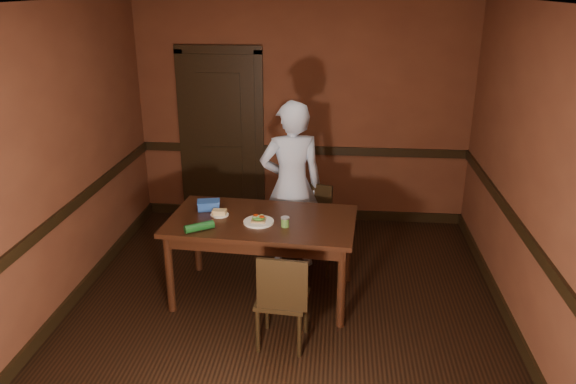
% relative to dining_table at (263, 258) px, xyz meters
% --- Properties ---
extents(floor, '(4.00, 4.50, 0.01)m').
position_rel_dining_table_xyz_m(floor, '(0.24, -0.29, -0.40)').
color(floor, black).
rests_on(floor, ground).
extents(ceiling, '(4.00, 4.50, 0.01)m').
position_rel_dining_table_xyz_m(ceiling, '(0.24, -0.29, 2.30)').
color(ceiling, silver).
rests_on(ceiling, ground).
extents(wall_back, '(4.00, 0.02, 2.70)m').
position_rel_dining_table_xyz_m(wall_back, '(0.24, 1.96, 0.95)').
color(wall_back, '#5D2F1C').
rests_on(wall_back, ground).
extents(wall_front, '(4.00, 0.02, 2.70)m').
position_rel_dining_table_xyz_m(wall_front, '(0.24, -2.54, 0.95)').
color(wall_front, '#5D2F1C').
rests_on(wall_front, ground).
extents(wall_left, '(0.02, 4.50, 2.70)m').
position_rel_dining_table_xyz_m(wall_left, '(-1.76, -0.29, 0.95)').
color(wall_left, '#5D2F1C').
rests_on(wall_left, ground).
extents(wall_right, '(0.02, 4.50, 2.70)m').
position_rel_dining_table_xyz_m(wall_right, '(2.24, -0.29, 0.95)').
color(wall_right, '#5D2F1C').
rests_on(wall_right, ground).
extents(dado_back, '(4.00, 0.03, 0.10)m').
position_rel_dining_table_xyz_m(dado_back, '(0.24, 1.94, 0.50)').
color(dado_back, black).
rests_on(dado_back, ground).
extents(dado_left, '(0.03, 4.50, 0.10)m').
position_rel_dining_table_xyz_m(dado_left, '(-1.75, -0.29, 0.50)').
color(dado_left, black).
rests_on(dado_left, ground).
extents(dado_right, '(0.03, 4.50, 0.10)m').
position_rel_dining_table_xyz_m(dado_right, '(2.22, -0.29, 0.50)').
color(dado_right, black).
rests_on(dado_right, ground).
extents(baseboard_back, '(4.00, 0.03, 0.12)m').
position_rel_dining_table_xyz_m(baseboard_back, '(0.24, 1.94, -0.34)').
color(baseboard_back, black).
rests_on(baseboard_back, ground).
extents(baseboard_left, '(0.03, 4.50, 0.12)m').
position_rel_dining_table_xyz_m(baseboard_left, '(-1.75, -0.29, -0.34)').
color(baseboard_left, black).
rests_on(baseboard_left, ground).
extents(baseboard_right, '(0.03, 4.50, 0.12)m').
position_rel_dining_table_xyz_m(baseboard_right, '(2.22, -0.29, -0.34)').
color(baseboard_right, black).
rests_on(baseboard_right, ground).
extents(door, '(1.05, 0.07, 2.20)m').
position_rel_dining_table_xyz_m(door, '(-0.76, 1.92, 0.69)').
color(door, black).
rests_on(door, ground).
extents(dining_table, '(1.76, 1.07, 0.80)m').
position_rel_dining_table_xyz_m(dining_table, '(0.00, 0.00, 0.00)').
color(dining_table, black).
rests_on(dining_table, floor).
extents(chair_far, '(0.53, 0.53, 0.88)m').
position_rel_dining_table_xyz_m(chair_far, '(0.50, 0.61, 0.04)').
color(chair_far, black).
rests_on(chair_far, floor).
extents(chair_near, '(0.44, 0.44, 0.86)m').
position_rel_dining_table_xyz_m(chair_near, '(0.26, -0.73, 0.03)').
color(chair_near, black).
rests_on(chair_near, floor).
extents(person, '(0.73, 0.58, 1.77)m').
position_rel_dining_table_xyz_m(person, '(0.21, 0.68, 0.48)').
color(person, silver).
rests_on(person, floor).
extents(sandwich_plate, '(0.28, 0.28, 0.07)m').
position_rel_dining_table_xyz_m(sandwich_plate, '(-0.02, -0.09, 0.42)').
color(sandwich_plate, white).
rests_on(sandwich_plate, dining_table).
extents(sauce_jar, '(0.08, 0.08, 0.09)m').
position_rel_dining_table_xyz_m(sauce_jar, '(0.23, -0.15, 0.44)').
color(sauce_jar, '#528336').
rests_on(sauce_jar, dining_table).
extents(cheese_saucer, '(0.17, 0.17, 0.05)m').
position_rel_dining_table_xyz_m(cheese_saucer, '(-0.41, 0.05, 0.42)').
color(cheese_saucer, white).
rests_on(cheese_saucer, dining_table).
extents(food_tub, '(0.24, 0.19, 0.09)m').
position_rel_dining_table_xyz_m(food_tub, '(-0.54, 0.18, 0.44)').
color(food_tub, blue).
rests_on(food_tub, dining_table).
extents(wrapped_veg, '(0.26, 0.21, 0.07)m').
position_rel_dining_table_xyz_m(wrapped_veg, '(-0.51, -0.31, 0.44)').
color(wrapped_veg, '#144C1B').
rests_on(wrapped_veg, dining_table).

